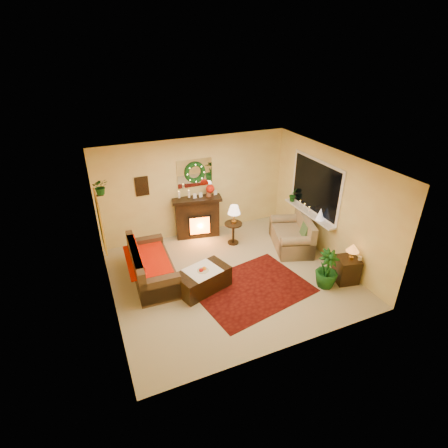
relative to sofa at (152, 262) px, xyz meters
name	(u,v)px	position (x,y,z in m)	size (l,w,h in m)	color
floor	(230,276)	(1.58, -0.61, -0.43)	(5.00, 5.00, 0.00)	beige
ceiling	(231,164)	(1.58, -0.61, 2.17)	(5.00, 5.00, 0.00)	white
wall_back	(195,187)	(1.58, 1.64, 0.87)	(5.00, 5.00, 0.00)	#EFD88C
wall_front	(291,288)	(1.58, -2.86, 0.87)	(5.00, 5.00, 0.00)	#EFD88C
wall_left	(105,250)	(-0.92, -0.61, 0.87)	(4.50, 4.50, 0.00)	#EFD88C
wall_right	(329,205)	(4.08, -0.61, 0.87)	(4.50, 4.50, 0.00)	#EFD88C
area_rug	(252,288)	(1.83, -1.19, -0.42)	(2.30, 1.73, 0.01)	maroon
sofa	(152,262)	(0.00, 0.00, 0.00)	(0.82, 1.86, 0.80)	brown
red_throw	(147,259)	(-0.08, 0.12, 0.03)	(0.87, 1.42, 0.02)	#D9471F
fireplace	(197,217)	(1.54, 1.43, 0.12)	(1.12, 0.36, 1.03)	black
poinsettia	(210,189)	(1.91, 1.40, 0.87)	(0.22, 0.22, 0.22)	red
mantel_candle_a	(179,195)	(1.09, 1.43, 0.83)	(0.06, 0.06, 0.17)	#FFF3C6
mantel_candle_b	(189,194)	(1.33, 1.38, 0.83)	(0.06, 0.06, 0.19)	white
mantel_mirror	(195,173)	(1.58, 1.62, 1.27)	(0.92, 0.02, 0.72)	white
wreath	(195,173)	(1.58, 1.58, 1.29)	(0.55, 0.55, 0.11)	#194719
wall_art	(142,186)	(0.23, 1.62, 1.12)	(0.32, 0.03, 0.48)	#381E11
gold_mirror	(100,221)	(-0.90, -0.31, 1.32)	(0.03, 0.84, 1.00)	gold
hanging_plant	(102,194)	(-0.76, 0.44, 1.54)	(0.33, 0.28, 0.36)	#194719
loveseat	(292,232)	(3.52, -0.03, -0.01)	(0.82, 1.41, 0.82)	tan
window_frame	(316,187)	(4.07, -0.06, 1.12)	(0.03, 1.86, 1.36)	white
window_glass	(315,187)	(4.05, -0.06, 1.12)	(0.02, 1.70, 1.22)	black
window_sill	(309,213)	(3.96, -0.06, 0.44)	(0.22, 1.86, 0.04)	white
mini_tree	(320,214)	(3.96, -0.50, 0.61)	(0.20, 0.20, 0.30)	white
sill_plant	(293,194)	(3.96, 0.67, 0.66)	(0.26, 0.21, 0.48)	black
side_table_round	(233,232)	(2.25, 0.68, -0.10)	(0.45, 0.45, 0.58)	black
lamp_cream	(234,212)	(2.27, 0.70, 0.45)	(0.32, 0.32, 0.49)	beige
end_table_square	(346,270)	(3.83, -1.73, -0.16)	(0.46, 0.46, 0.56)	black
lamp_tiffany	(352,252)	(3.87, -1.76, 0.32)	(0.27, 0.27, 0.40)	orange
coffee_table	(203,281)	(0.88, -0.78, -0.22)	(1.10, 0.61, 0.46)	black
fruit_bowl	(203,271)	(0.88, -0.80, 0.02)	(0.25, 0.25, 0.06)	beige
floor_palm	(327,268)	(3.31, -1.71, 0.02)	(1.42, 1.42, 2.53)	#113913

